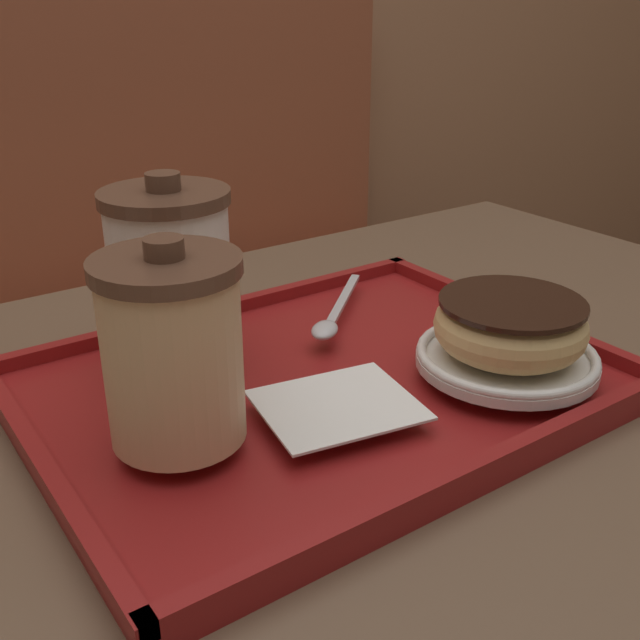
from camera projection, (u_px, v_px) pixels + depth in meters
name	position (u px, v px, depth m)	size (l,w,h in m)	color
booth_bench	(105.00, 382.00, 1.44)	(1.44, 0.44, 1.00)	brown
cafe_table	(334.00, 550.00, 0.64)	(1.09, 0.72, 0.71)	brown
serving_tray	(320.00, 386.00, 0.59)	(0.44, 0.33, 0.02)	maroon
napkin_paper	(338.00, 405.00, 0.53)	(0.12, 0.11, 0.00)	white
coffee_cup_front	(173.00, 349.00, 0.47)	(0.09, 0.09, 0.14)	#E0B784
coffee_cup_rear	(171.00, 273.00, 0.58)	(0.10, 0.10, 0.15)	white
plate_with_chocolate_donut	(507.00, 357.00, 0.58)	(0.14, 0.14, 0.01)	white
donut_chocolate_glazed	(510.00, 325.00, 0.57)	(0.12, 0.12, 0.04)	#DBB270
spoon	(331.00, 319.00, 0.66)	(0.13, 0.12, 0.01)	silver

